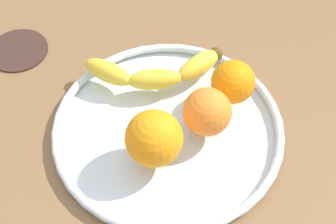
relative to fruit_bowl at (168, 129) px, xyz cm
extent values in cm
cube|color=brown|center=(0.00, 0.00, -2.92)|extent=(120.19, 120.19, 4.00)
cylinder|color=silver|center=(0.00, 0.00, -0.62)|extent=(31.19, 31.19, 0.60)
torus|color=silver|center=(0.00, 0.00, 0.28)|extent=(32.49, 32.49, 1.20)
ellipsoid|color=yellow|center=(-8.22, 9.10, 2.41)|extent=(8.34, 6.91, 3.06)
ellipsoid|color=yellow|center=(-1.44, 7.21, 2.41)|extent=(8.06, 3.32, 3.06)
ellipsoid|color=yellow|center=(5.20, 9.54, 2.41)|extent=(8.21, 7.22, 3.06)
ellipsoid|color=brown|center=(8.07, 11.69, 2.41)|extent=(2.88, 2.91, 2.14)
sphere|color=orange|center=(-2.12, -4.68, 4.66)|extent=(7.54, 7.54, 7.54)
sphere|color=orange|center=(5.20, -0.58, 4.21)|extent=(6.65, 6.65, 6.65)
sphere|color=orange|center=(9.47, 4.57, 4.02)|extent=(6.27, 6.27, 6.27)
cylinder|color=#3B251E|center=(-23.05, 17.66, -0.62)|extent=(9.58, 9.58, 0.60)
camera|label=1|loc=(-2.75, -40.62, 57.34)|focal=53.55mm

